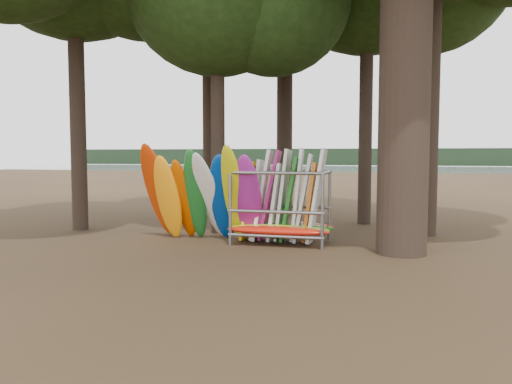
# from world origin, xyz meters

# --- Properties ---
(ground) EXTENTS (120.00, 120.00, 0.00)m
(ground) POSITION_xyz_m (0.00, 0.00, 0.00)
(ground) COLOR #47331E
(ground) RESTS_ON ground
(lake) EXTENTS (160.00, 160.00, 0.00)m
(lake) POSITION_xyz_m (0.00, 60.00, 0.00)
(lake) COLOR gray
(lake) RESTS_ON ground
(far_shore) EXTENTS (160.00, 4.00, 4.00)m
(far_shore) POSITION_xyz_m (0.00, 110.00, 2.00)
(far_shore) COLOR black
(far_shore) RESTS_ON ground
(kayak_row) EXTENTS (3.67, 2.05, 2.91)m
(kayak_row) POSITION_xyz_m (-0.94, 1.13, 1.28)
(kayak_row) COLOR red
(kayak_row) RESTS_ON ground
(storage_rack) EXTENTS (2.90, 1.60, 2.66)m
(storage_rack) POSITION_xyz_m (1.34, 1.36, 0.96)
(storage_rack) COLOR slate
(storage_rack) RESTS_ON ground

